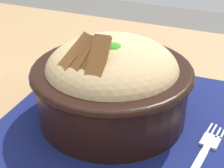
% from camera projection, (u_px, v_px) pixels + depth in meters
% --- Properties ---
extents(table, '(1.30, 0.78, 0.72)m').
position_uv_depth(table, '(168.00, 162.00, 0.48)').
color(table, '#99754C').
rests_on(table, ground_plane).
extents(placemat, '(0.41, 0.37, 0.00)m').
position_uv_depth(placemat, '(143.00, 129.00, 0.44)').
color(placemat, '#11194C').
rests_on(placemat, table).
extents(bowl, '(0.25, 0.25, 0.13)m').
position_uv_depth(bowl, '(112.00, 80.00, 0.44)').
color(bowl, black).
rests_on(bowl, placemat).
extents(fork, '(0.03, 0.12, 0.00)m').
position_uv_depth(fork, '(206.00, 149.00, 0.40)').
color(fork, silver).
rests_on(fork, placemat).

